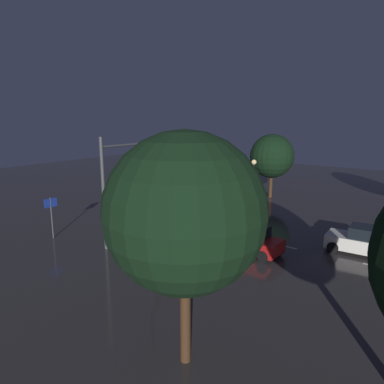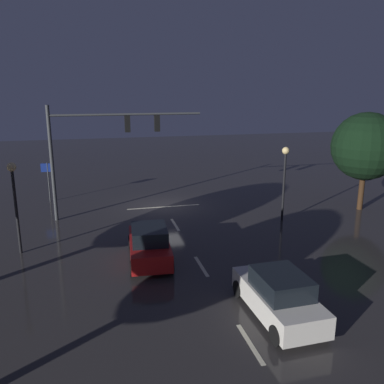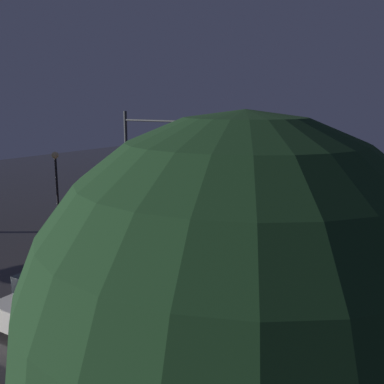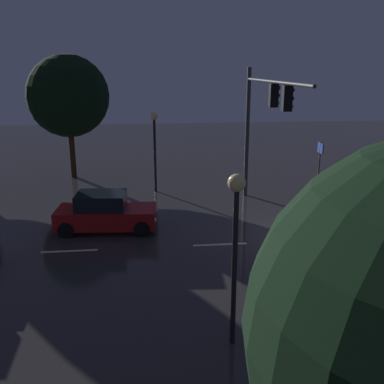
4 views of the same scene
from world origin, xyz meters
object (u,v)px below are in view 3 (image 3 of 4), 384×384
Objects in this scene: car_approaching at (100,236)px; car_distant at (56,294)px; route_sign at (158,173)px; street_lamp_right_kerb at (56,173)px; traffic_signal_assembly at (160,143)px; street_lamp_left_kerb at (292,196)px; tree_left_near at (240,332)px.

car_approaching and car_distant have the same top height.
car_approaching is at bearing -57.71° from car_distant.
street_lamp_right_kerb is at bearing 86.39° from route_sign.
street_lamp_left_kerb is (-10.50, 3.46, -1.71)m from traffic_signal_assembly.
street_lamp_right_kerb reaches higher than street_lamp_left_kerb.
traffic_signal_assembly is at bearing 129.29° from route_sign.
car_approaching is 18.80m from tree_left_near.
route_sign is (3.69, -4.51, -2.91)m from traffic_signal_assembly.
car_distant is 0.97× the size of street_lamp_left_kerb.
street_lamp_right_kerb is 0.61× the size of tree_left_near.
street_lamp_right_kerb reaches higher than car_distant.
traffic_signal_assembly is 2.02× the size of street_lamp_right_kerb.
route_sign is 0.38× the size of tree_left_near.
tree_left_near is (-19.56, 23.57, 3.08)m from route_sign.
route_sign is at bearing -65.31° from car_approaching.
car_approaching is 0.60× the size of tree_left_near.
tree_left_near is at bearing 140.36° from car_approaching.
street_lamp_left_kerb is 16.33m from route_sign.
car_distant is 1.57× the size of route_sign.
street_lamp_right_kerb is (6.07, -2.38, 2.43)m from car_approaching.
car_approaching is 1.59× the size of route_sign.
traffic_signal_assembly reaches higher than car_approaching.
car_distant is at bearing -28.99° from tree_left_near.
car_distant is 20.13m from route_sign.
traffic_signal_assembly reaches higher than car_distant.
street_lamp_right_kerb is (9.83, -8.34, 2.43)m from car_distant.
street_lamp_left_kerb reaches higher than route_sign.
car_approaching is 7.04m from car_distant.
street_lamp_left_kerb is at bearing 150.67° from route_sign.
car_distant is 12.57m from tree_left_near.
tree_left_near is (-14.09, 11.67, 4.32)m from car_approaching.
tree_left_near is (-20.16, 14.06, 1.88)m from street_lamp_right_kerb.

